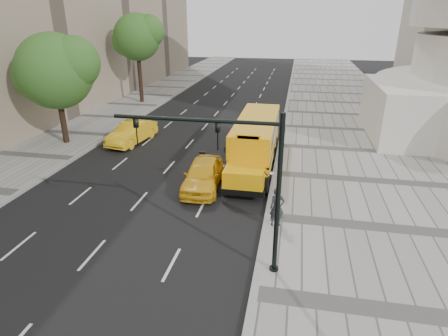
% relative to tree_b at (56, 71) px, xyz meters
% --- Properties ---
extents(ground, '(140.00, 140.00, 0.00)m').
position_rel_tree_b_xyz_m(ground, '(10.40, -3.16, -5.63)').
color(ground, black).
rests_on(ground, ground).
extents(sidewalk_museum, '(12.00, 140.00, 0.15)m').
position_rel_tree_b_xyz_m(sidewalk_museum, '(22.40, -3.16, -5.56)').
color(sidewalk_museum, '#98948F').
rests_on(sidewalk_museum, ground).
extents(sidewalk_far, '(6.00, 140.00, 0.15)m').
position_rel_tree_b_xyz_m(sidewalk_far, '(-0.60, -3.16, -5.56)').
color(sidewalk_far, '#98948F').
rests_on(sidewalk_far, ground).
extents(curb_museum, '(0.30, 140.00, 0.15)m').
position_rel_tree_b_xyz_m(curb_museum, '(16.40, -3.16, -5.56)').
color(curb_museum, gray).
rests_on(curb_museum, ground).
extents(curb_far, '(0.30, 140.00, 0.15)m').
position_rel_tree_b_xyz_m(curb_far, '(2.40, -3.16, -5.56)').
color(curb_far, gray).
rests_on(curb_far, ground).
extents(tree_b, '(6.19, 5.50, 8.33)m').
position_rel_tree_b_xyz_m(tree_b, '(0.00, 0.00, 0.00)').
color(tree_b, black).
rests_on(tree_b, ground).
extents(tree_c, '(5.62, 5.00, 9.69)m').
position_rel_tree_b_xyz_m(tree_c, '(-0.01, 15.21, 1.59)').
color(tree_c, black).
rests_on(tree_c, ground).
extents(school_bus, '(2.96, 11.56, 3.19)m').
position_rel_tree_b_xyz_m(school_bus, '(14.90, -1.07, -3.87)').
color(school_bus, '#EDA10A').
rests_on(school_bus, ground).
extents(taxi_near, '(2.29, 5.04, 1.68)m').
position_rel_tree_b_xyz_m(taxi_near, '(12.40, -5.81, -4.79)').
color(taxi_near, yellow).
rests_on(taxi_near, ground).
extents(taxi_far, '(2.53, 5.29, 1.67)m').
position_rel_tree_b_xyz_m(taxi_far, '(4.90, 1.25, -4.79)').
color(taxi_far, yellow).
rests_on(taxi_far, ground).
extents(pedestrian, '(0.78, 0.62, 1.89)m').
position_rel_tree_b_xyz_m(pedestrian, '(16.86, -9.49, -4.54)').
color(pedestrian, '#28282F').
rests_on(pedestrian, sidewalk_museum).
extents(traffic_signal, '(6.18, 0.36, 6.40)m').
position_rel_tree_b_xyz_m(traffic_signal, '(15.59, -12.89, -1.54)').
color(traffic_signal, black).
rests_on(traffic_signal, ground).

